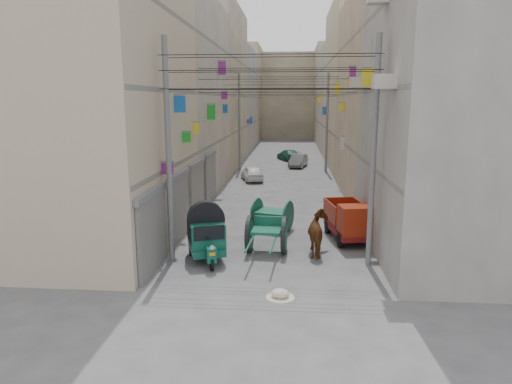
# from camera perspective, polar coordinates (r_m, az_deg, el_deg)

# --- Properties ---
(ground) EXTENTS (140.00, 140.00, 0.00)m
(ground) POSITION_cam_1_polar(r_m,az_deg,el_deg) (11.52, -0.08, -18.96)
(ground) COLOR #48494B
(ground) RESTS_ON ground
(building_row_left) EXTENTS (8.00, 62.00, 14.00)m
(building_row_left) POSITION_cam_1_polar(r_m,az_deg,el_deg) (44.91, -6.89, 12.10)
(building_row_left) COLOR tan
(building_row_left) RESTS_ON ground
(building_row_right) EXTENTS (8.00, 62.00, 14.00)m
(building_row_right) POSITION_cam_1_polar(r_m,az_deg,el_deg) (44.62, 14.14, 11.85)
(building_row_right) COLOR #9C9792
(building_row_right) RESTS_ON ground
(end_cap_building) EXTENTS (22.00, 10.00, 13.00)m
(end_cap_building) POSITION_cam_1_polar(r_m,az_deg,el_deg) (75.92, 4.04, 11.85)
(end_cap_building) COLOR #B4AA8D
(end_cap_building) RESTS_ON ground
(shutters_left) EXTENTS (0.18, 14.40, 2.88)m
(shutters_left) POSITION_cam_1_polar(r_m,az_deg,el_deg) (21.27, -8.36, -0.48)
(shutters_left) COLOR #545359
(shutters_left) RESTS_ON ground
(signboards) EXTENTS (8.22, 40.52, 5.67)m
(signboards) POSITION_cam_1_polar(r_m,az_deg,el_deg) (31.67, 3.10, 7.03)
(signboards) COLOR #BABABA
(signboards) RESTS_ON ground
(ac_units) EXTENTS (0.70, 6.55, 3.35)m
(ac_units) POSITION_cam_1_polar(r_m,az_deg,el_deg) (17.88, 14.28, 16.22)
(ac_units) COLOR #B0AB9E
(ac_units) RESTS_ON ground
(utility_poles) EXTENTS (7.40, 22.20, 8.00)m
(utility_poles) POSITION_cam_1_polar(r_m,az_deg,el_deg) (26.98, 2.87, 7.49)
(utility_poles) COLOR slate
(utility_poles) RESTS_ON ground
(overhead_cables) EXTENTS (7.40, 22.52, 1.12)m
(overhead_cables) POSITION_cam_1_polar(r_m,az_deg,el_deg) (24.34, 2.74, 13.59)
(overhead_cables) COLOR black
(overhead_cables) RESTS_ON ground
(auto_rickshaw) EXTENTS (1.86, 2.49, 1.69)m
(auto_rickshaw) POSITION_cam_1_polar(r_m,az_deg,el_deg) (17.00, -6.23, -5.17)
(auto_rickshaw) COLOR black
(auto_rickshaw) RESTS_ON ground
(tonga_cart) EXTENTS (1.61, 3.31, 1.46)m
(tonga_cart) POSITION_cam_1_polar(r_m,az_deg,el_deg) (17.67, 1.35, -5.26)
(tonga_cart) COLOR black
(tonga_cart) RESTS_ON ground
(mini_truck) EXTENTS (1.88, 3.25, 1.72)m
(mini_truck) POSITION_cam_1_polar(r_m,az_deg,el_deg) (19.34, 11.73, -3.84)
(mini_truck) COLOR black
(mini_truck) RESTS_ON ground
(second_cart) EXTENTS (1.98, 1.86, 1.42)m
(second_cart) POSITION_cam_1_polar(r_m,az_deg,el_deg) (20.77, 2.07, -2.74)
(second_cart) COLOR #12503A
(second_cart) RESTS_ON ground
(feed_sack) EXTENTS (0.54, 0.43, 0.27)m
(feed_sack) POSITION_cam_1_polar(r_m,az_deg,el_deg) (14.03, 3.04, -12.54)
(feed_sack) COLOR beige
(feed_sack) RESTS_ON ground
(horse) EXTENTS (1.02, 2.00, 1.64)m
(horse) POSITION_cam_1_polar(r_m,az_deg,el_deg) (17.67, 7.97, -5.18)
(horse) COLOR brown
(horse) RESTS_ON ground
(distant_car_white) EXTENTS (2.13, 3.48, 1.11)m
(distant_car_white) POSITION_cam_1_polar(r_m,az_deg,el_deg) (33.67, -0.50, 2.37)
(distant_car_white) COLOR white
(distant_car_white) RESTS_ON ground
(distant_car_grey) EXTENTS (1.85, 3.60, 1.13)m
(distant_car_grey) POSITION_cam_1_polar(r_m,az_deg,el_deg) (40.81, 5.30, 3.92)
(distant_car_grey) COLOR #545857
(distant_car_grey) RESTS_ON ground
(distant_car_green) EXTENTS (2.64, 3.95, 1.06)m
(distant_car_green) POSITION_cam_1_polar(r_m,az_deg,el_deg) (45.40, 4.09, 4.65)
(distant_car_green) COLOR #1D5548
(distant_car_green) RESTS_ON ground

